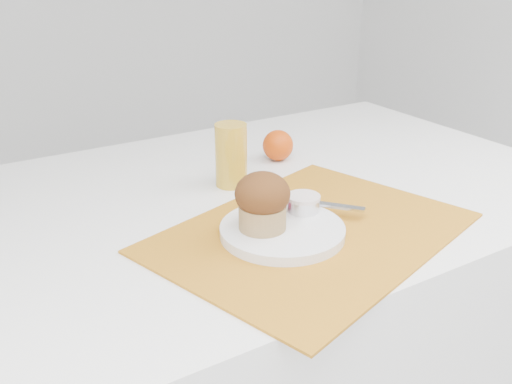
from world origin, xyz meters
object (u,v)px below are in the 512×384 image
orange (278,145)px  juice_glass (231,155)px  plate (282,231)px  muffin (262,201)px  table (269,342)px

orange → juice_glass: 0.17m
plate → muffin: bearing=158.4°
orange → table: bearing=-128.8°
juice_glass → plate: bearing=-99.5°
table → plate: 0.44m
table → muffin: muffin is taller
table → muffin: bearing=-126.6°
juice_glass → table: bearing=-35.2°
plate → orange: bearing=57.5°
plate → muffin: size_ratio=2.16×
juice_glass → muffin: bearing=-107.3°
juice_glass → orange: bearing=24.5°
plate → muffin: (-0.03, 0.01, 0.05)m
table → plate: (-0.10, -0.19, 0.39)m
table → juice_glass: size_ratio=9.77×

